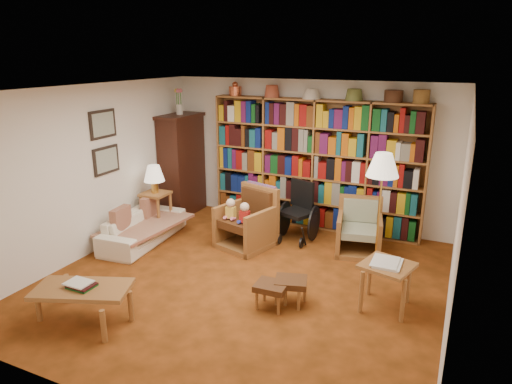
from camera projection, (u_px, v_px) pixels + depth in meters
The scene contains 23 objects.
floor at pixel (244, 280), 6.10m from camera, with size 5.00×5.00×0.00m, color #924416.
ceiling at pixel (242, 90), 5.37m from camera, with size 5.00×5.00×0.00m, color silver.
wall_back at pixel (307, 153), 7.91m from camera, with size 5.00×5.00×0.00m, color white.
wall_front at pixel (101, 275), 3.56m from camera, with size 5.00×5.00×0.00m, color white.
wall_left at pixel (92, 171), 6.74m from camera, with size 5.00×5.00×0.00m, color white.
wall_right at pixel (459, 220), 4.73m from camera, with size 5.00×5.00×0.00m, color white.
bookshelf at pixel (315, 161), 7.70m from camera, with size 3.60×0.30×2.42m.
curio_cabinet at pixel (182, 163), 8.46m from camera, with size 0.50×0.95×2.40m.
framed_pictures at pixel (105, 142), 6.88m from camera, with size 0.03×0.52×0.97m.
sofa at pixel (143, 227), 7.30m from camera, with size 0.64×1.65×0.48m, color white.
sofa_throw at pixel (146, 224), 7.26m from camera, with size 0.81×1.52×0.04m, color #C8B492.
cushion_left at pixel (149, 208), 7.60m from camera, with size 0.12×0.38×0.38m, color maroon.
cushion_right at pixel (121, 221), 6.99m from camera, with size 0.13×0.40×0.40m, color maroon.
side_table_lamp at pixel (156, 203), 7.70m from camera, with size 0.43×0.43×0.67m.
table_lamp at pixel (154, 174), 7.55m from camera, with size 0.35×0.35×0.47m.
armchair_leather at pixel (249, 221), 7.16m from camera, with size 0.94×0.95×0.94m.
armchair_sage at pixel (360, 232), 6.94m from camera, with size 0.79×0.81×0.82m.
wheelchair at pixel (299, 213), 7.40m from camera, with size 0.60×0.76×0.95m.
floor_lamp at pixel (383, 170), 6.08m from camera, with size 0.44×0.44×1.65m.
side_table_papers at pixel (387, 271), 5.32m from camera, with size 0.67×0.67×0.60m.
footstool_a at pixel (291, 284), 5.47m from camera, with size 0.45×0.42×0.32m.
footstool_b at pixel (271, 288), 5.38m from camera, with size 0.38×0.33×0.31m.
coffee_table at pixel (83, 291), 5.07m from camera, with size 1.16×0.86×0.48m.
Camera 1 is at (2.45, -4.92, 2.91)m, focal length 32.00 mm.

